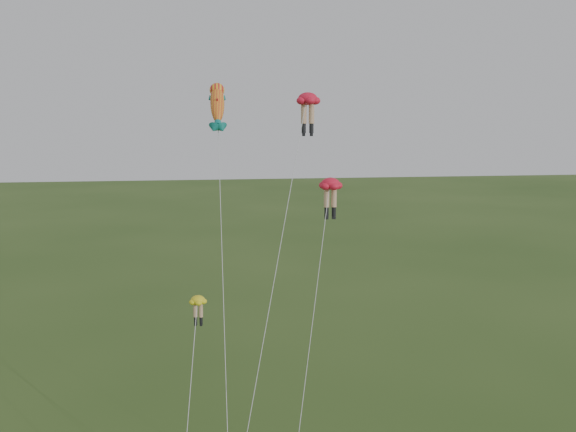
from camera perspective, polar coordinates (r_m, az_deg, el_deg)
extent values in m
ellipsoid|color=red|center=(34.95, 1.76, 10.39)|extent=(1.56, 1.56, 0.68)
cylinder|color=tan|center=(34.95, 1.41, 9.07)|extent=(0.30, 0.30, 1.04)
cylinder|color=black|center=(34.96, 1.41, 7.79)|extent=(0.24, 0.24, 0.52)
cube|color=black|center=(34.97, 1.40, 7.24)|extent=(0.22, 0.33, 0.15)
cylinder|color=tan|center=(34.95, 2.10, 9.07)|extent=(0.30, 0.30, 1.04)
cylinder|color=black|center=(34.96, 2.09, 7.79)|extent=(0.24, 0.24, 0.52)
cube|color=black|center=(34.97, 2.09, 7.24)|extent=(0.22, 0.33, 0.15)
cylinder|color=silver|center=(30.71, -1.42, -6.77)|extent=(5.08, 10.27, 19.03)
ellipsoid|color=red|center=(33.98, 3.79, 2.89)|extent=(1.30, 1.30, 0.65)
cylinder|color=tan|center=(34.04, 3.45, 1.61)|extent=(0.29, 0.29, 0.99)
cylinder|color=black|center=(34.14, 3.44, 0.38)|extent=(0.22, 0.22, 0.49)
cube|color=black|center=(34.19, 3.44, -0.15)|extent=(0.16, 0.29, 0.14)
cylinder|color=tan|center=(34.12, 4.11, 1.62)|extent=(0.29, 0.29, 0.99)
cylinder|color=black|center=(34.22, 4.09, 0.39)|extent=(0.22, 0.22, 0.49)
cube|color=black|center=(34.27, 4.09, -0.13)|extent=(0.16, 0.29, 0.14)
cylinder|color=silver|center=(31.96, 2.08, -10.33)|extent=(3.19, 6.87, 14.57)
ellipsoid|color=yellow|center=(32.11, -8.02, -7.39)|extent=(1.05, 1.05, 0.45)
cylinder|color=tan|center=(32.29, -8.24, -8.28)|extent=(0.20, 0.20, 0.69)
cylinder|color=black|center=(32.45, -8.22, -9.15)|extent=(0.16, 0.16, 0.34)
cube|color=black|center=(32.52, -8.21, -9.52)|extent=(0.15, 0.22, 0.10)
cylinder|color=tan|center=(32.24, -7.75, -8.30)|extent=(0.20, 0.20, 0.69)
cylinder|color=black|center=(32.39, -7.73, -9.17)|extent=(0.16, 0.16, 0.34)
cube|color=black|center=(32.46, -7.73, -9.54)|extent=(0.15, 0.22, 0.10)
cylinder|color=silver|center=(30.29, -8.86, -17.23)|extent=(1.05, 7.31, 9.08)
ellipsoid|color=yellow|center=(37.12, -6.30, 10.00)|extent=(0.94, 2.49, 2.77)
sphere|color=yellow|center=(37.12, -6.30, 10.00)|extent=(0.92, 1.28, 1.27)
cone|color=#127772|center=(37.12, -6.30, 10.00)|extent=(0.72, 1.23, 1.17)
cone|color=#127772|center=(37.12, -6.30, 10.00)|extent=(0.72, 1.23, 1.17)
cone|color=#127772|center=(37.12, -6.30, 10.00)|extent=(0.41, 0.69, 0.66)
cone|color=#127772|center=(37.12, -6.30, 10.00)|extent=(0.41, 0.69, 0.66)
cone|color=#B5131E|center=(37.12, -6.30, 10.00)|extent=(0.45, 0.67, 0.66)
cylinder|color=silver|center=(32.45, -5.79, -6.40)|extent=(0.08, 11.73, 18.53)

